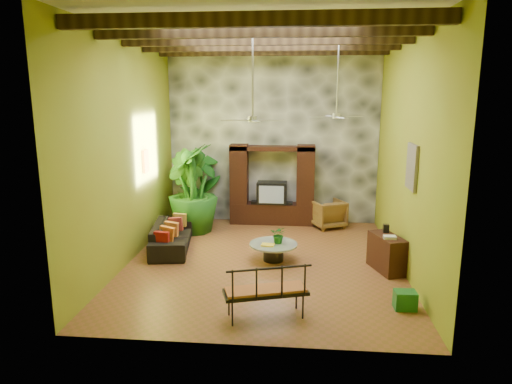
# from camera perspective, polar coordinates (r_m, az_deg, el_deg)

# --- Properties ---
(ground) EXTENTS (7.00, 7.00, 0.00)m
(ground) POSITION_cam_1_polar(r_m,az_deg,el_deg) (10.39, 0.95, -8.70)
(ground) COLOR brown
(ground) RESTS_ON ground
(ceiling) EXTENTS (6.00, 7.00, 0.02)m
(ceiling) POSITION_cam_1_polar(r_m,az_deg,el_deg) (9.79, 1.05, 19.78)
(ceiling) COLOR silver
(ceiling) RESTS_ON back_wall
(back_wall) EXTENTS (6.00, 0.02, 5.00)m
(back_wall) POSITION_cam_1_polar(r_m,az_deg,el_deg) (13.26, 2.15, 6.96)
(back_wall) COLOR olive
(back_wall) RESTS_ON ground
(left_wall) EXTENTS (0.02, 7.00, 5.00)m
(left_wall) POSITION_cam_1_polar(r_m,az_deg,el_deg) (10.45, -15.71, 5.11)
(left_wall) COLOR olive
(left_wall) RESTS_ON ground
(right_wall) EXTENTS (0.02, 7.00, 5.00)m
(right_wall) POSITION_cam_1_polar(r_m,az_deg,el_deg) (10.02, 18.43, 4.65)
(right_wall) COLOR olive
(right_wall) RESTS_ON ground
(stone_accent_wall) EXTENTS (5.98, 0.10, 4.98)m
(stone_accent_wall) POSITION_cam_1_polar(r_m,az_deg,el_deg) (13.20, 2.14, 6.94)
(stone_accent_wall) COLOR #3F4147
(stone_accent_wall) RESTS_ON ground
(ceiling_beams) EXTENTS (5.95, 5.36, 0.22)m
(ceiling_beams) POSITION_cam_1_polar(r_m,az_deg,el_deg) (9.77, 1.05, 18.50)
(ceiling_beams) COLOR #342410
(ceiling_beams) RESTS_ON ceiling
(entertainment_center) EXTENTS (2.40, 0.55, 2.30)m
(entertainment_center) POSITION_cam_1_polar(r_m,az_deg,el_deg) (13.13, 2.01, 0.13)
(entertainment_center) COLOR black
(entertainment_center) RESTS_ON ground
(ceiling_fan_front) EXTENTS (1.28, 1.28, 1.86)m
(ceiling_fan_front) POSITION_cam_1_polar(r_m,az_deg,el_deg) (9.33, -0.42, 10.32)
(ceiling_fan_front) COLOR silver
(ceiling_fan_front) RESTS_ON ceiling
(ceiling_fan_back) EXTENTS (1.28, 1.28, 1.86)m
(ceiling_fan_back) POSITION_cam_1_polar(r_m,az_deg,el_deg) (10.92, 10.05, 10.41)
(ceiling_fan_back) COLOR silver
(ceiling_fan_back) RESTS_ON ceiling
(wall_art_mask) EXTENTS (0.06, 0.32, 0.55)m
(wall_art_mask) POSITION_cam_1_polar(r_m,az_deg,el_deg) (11.41, -13.63, 3.76)
(wall_art_mask) COLOR gold
(wall_art_mask) RESTS_ON left_wall
(wall_art_painting) EXTENTS (0.06, 0.70, 0.90)m
(wall_art_painting) POSITION_cam_1_polar(r_m,az_deg,el_deg) (9.46, 18.92, 2.98)
(wall_art_painting) COLOR #2B5A9E
(wall_art_painting) RESTS_ON right_wall
(sofa) EXTENTS (1.17, 2.27, 0.63)m
(sofa) POSITION_cam_1_polar(r_m,az_deg,el_deg) (11.33, -10.51, -5.43)
(sofa) COLOR black
(sofa) RESTS_ON ground
(wicker_armchair) EXTENTS (1.12, 1.13, 0.78)m
(wicker_armchair) POSITION_cam_1_polar(r_m,az_deg,el_deg) (13.05, 8.96, -2.68)
(wicker_armchair) COLOR brown
(wicker_armchair) RESTS_ON ground
(tall_plant_a) EXTENTS (1.42, 1.29, 2.24)m
(tall_plant_a) POSITION_cam_1_polar(r_m,az_deg,el_deg) (13.38, -6.75, 0.96)
(tall_plant_a) COLOR #1A5E18
(tall_plant_a) RESTS_ON ground
(tall_plant_b) EXTENTS (1.58, 1.56, 2.24)m
(tall_plant_b) POSITION_cam_1_polar(r_m,az_deg,el_deg) (12.50, -8.60, 0.11)
(tall_plant_b) COLOR #255C18
(tall_plant_b) RESTS_ON ground
(tall_plant_c) EXTENTS (1.51, 1.51, 2.41)m
(tall_plant_c) POSITION_cam_1_polar(r_m,az_deg,el_deg) (12.41, -7.93, 0.45)
(tall_plant_c) COLOR #1F5D18
(tall_plant_c) RESTS_ON ground
(coffee_table) EXTENTS (1.09, 1.09, 0.40)m
(coffee_table) POSITION_cam_1_polar(r_m,az_deg,el_deg) (10.40, 2.20, -7.20)
(coffee_table) COLOR black
(coffee_table) RESTS_ON ground
(centerpiece_plant) EXTENTS (0.42, 0.38, 0.40)m
(centerpiece_plant) POSITION_cam_1_polar(r_m,az_deg,el_deg) (10.33, 2.89, -5.33)
(centerpiece_plant) COLOR #17591C
(centerpiece_plant) RESTS_ON coffee_table
(yellow_tray) EXTENTS (0.31, 0.24, 0.03)m
(yellow_tray) POSITION_cam_1_polar(r_m,az_deg,el_deg) (10.20, 1.48, -6.63)
(yellow_tray) COLOR gold
(yellow_tray) RESTS_ON coffee_table
(iron_bench) EXTENTS (1.48, 0.92, 0.57)m
(iron_bench) POSITION_cam_1_polar(r_m,az_deg,el_deg) (7.72, 1.18, -12.01)
(iron_bench) COLOR black
(iron_bench) RESTS_ON ground
(side_console) EXTENTS (0.73, 1.06, 0.77)m
(side_console) POSITION_cam_1_polar(r_m,az_deg,el_deg) (10.17, 16.02, -7.36)
(side_console) COLOR #3A2312
(side_console) RESTS_ON ground
(green_bin) EXTENTS (0.39, 0.30, 0.33)m
(green_bin) POSITION_cam_1_polar(r_m,az_deg,el_deg) (8.62, 18.14, -12.72)
(green_bin) COLOR #207A23
(green_bin) RESTS_ON ground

